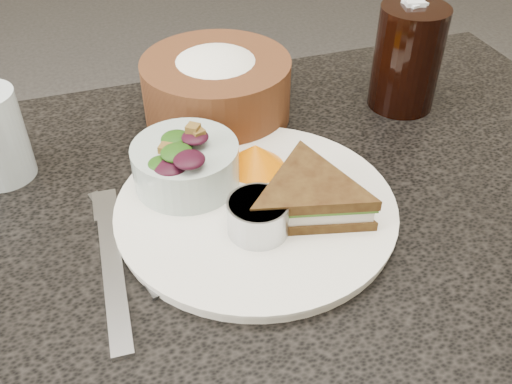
{
  "coord_description": "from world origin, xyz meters",
  "views": [
    {
      "loc": [
        -0.15,
        -0.43,
        1.17
      ],
      "look_at": [
        -0.01,
        0.01,
        0.78
      ],
      "focal_mm": 40.0,
      "sensor_mm": 36.0,
      "label": 1
    }
  ],
  "objects_px": {
    "cola_glass": "(408,54)",
    "dinner_plate": "(256,208)",
    "sandwich": "(309,197)",
    "dressing_ramekin": "(258,217)",
    "bread_basket": "(216,79)",
    "salad_bowl": "(185,158)"
  },
  "relations": [
    {
      "from": "salad_bowl",
      "to": "cola_glass",
      "type": "xyz_separation_m",
      "value": [
        0.33,
        0.1,
        0.03
      ]
    },
    {
      "from": "salad_bowl",
      "to": "dressing_ramekin",
      "type": "height_order",
      "value": "salad_bowl"
    },
    {
      "from": "dressing_ramekin",
      "to": "cola_glass",
      "type": "relative_size",
      "value": 0.42
    },
    {
      "from": "dinner_plate",
      "to": "salad_bowl",
      "type": "relative_size",
      "value": 2.55
    },
    {
      "from": "dressing_ramekin",
      "to": "cola_glass",
      "type": "height_order",
      "value": "cola_glass"
    },
    {
      "from": "cola_glass",
      "to": "sandwich",
      "type": "bearing_deg",
      "value": -139.29
    },
    {
      "from": "sandwich",
      "to": "cola_glass",
      "type": "relative_size",
      "value": 0.99
    },
    {
      "from": "dressing_ramekin",
      "to": "salad_bowl",
      "type": "bearing_deg",
      "value": 116.9
    },
    {
      "from": "salad_bowl",
      "to": "dinner_plate",
      "type": "bearing_deg",
      "value": -44.14
    },
    {
      "from": "sandwich",
      "to": "salad_bowl",
      "type": "bearing_deg",
      "value": 155.06
    },
    {
      "from": "dinner_plate",
      "to": "sandwich",
      "type": "relative_size",
      "value": 2.0
    },
    {
      "from": "bread_basket",
      "to": "cola_glass",
      "type": "height_order",
      "value": "cola_glass"
    },
    {
      "from": "sandwich",
      "to": "salad_bowl",
      "type": "xyz_separation_m",
      "value": [
        -0.11,
        0.09,
        0.01
      ]
    },
    {
      "from": "sandwich",
      "to": "cola_glass",
      "type": "xyz_separation_m",
      "value": [
        0.22,
        0.19,
        0.04
      ]
    },
    {
      "from": "sandwich",
      "to": "bread_basket",
      "type": "bearing_deg",
      "value": 112.05
    },
    {
      "from": "cola_glass",
      "to": "dinner_plate",
      "type": "bearing_deg",
      "value": -149.38
    },
    {
      "from": "dinner_plate",
      "to": "sandwich",
      "type": "bearing_deg",
      "value": -30.02
    },
    {
      "from": "sandwich",
      "to": "cola_glass",
      "type": "bearing_deg",
      "value": 54.29
    },
    {
      "from": "sandwich",
      "to": "dressing_ramekin",
      "type": "xyz_separation_m",
      "value": [
        -0.06,
        -0.01,
        -0.0
      ]
    },
    {
      "from": "dinner_plate",
      "to": "salad_bowl",
      "type": "height_order",
      "value": "salad_bowl"
    },
    {
      "from": "salad_bowl",
      "to": "cola_glass",
      "type": "distance_m",
      "value": 0.34
    },
    {
      "from": "sandwich",
      "to": "bread_basket",
      "type": "relative_size",
      "value": 0.77
    }
  ]
}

